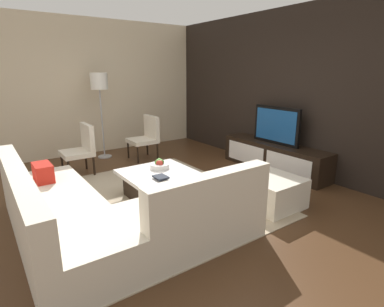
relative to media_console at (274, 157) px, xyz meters
The scene contains 14 objects.
ground_plane 2.41m from the media_console, 90.00° to the right, with size 14.00×14.00×0.00m, color #4C301C.
feature_wall_back 1.19m from the media_console, 90.00° to the left, with size 6.40×0.12×2.80m, color black.
side_wall_left 4.05m from the media_console, 145.54° to the right, with size 0.12×5.20×2.80m, color beige.
area_rug 2.41m from the media_console, 92.39° to the right, with size 3.13×2.63×0.01m, color tan.
media_console is the anchor object (origin of this frame).
television 0.58m from the media_console, 90.00° to the left, with size 0.95×0.06×0.66m.
sectional_couch 3.36m from the media_console, 81.20° to the right, with size 2.51×2.26×0.83m.
coffee_table 2.30m from the media_console, 92.49° to the right, with size 1.03×0.96×0.38m.
accent_chair_near 3.40m from the media_console, 122.56° to the right, with size 0.53×0.49×0.87m.
floor_lamp 3.63m from the media_console, 140.12° to the right, with size 0.34×0.34×1.71m.
ottoman 1.56m from the media_console, 51.09° to the right, with size 0.70×0.70×0.40m, color beige.
fruit_bowl 2.22m from the media_console, 97.34° to the right, with size 0.28×0.28×0.14m.
accent_chair_far 2.55m from the media_console, 143.69° to the right, with size 0.53×0.52×0.87m.
book_stack 2.42m from the media_console, 87.04° to the right, with size 0.20×0.16×0.04m.
Camera 1 is at (3.43, -1.87, 1.77)m, focal length 28.46 mm.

